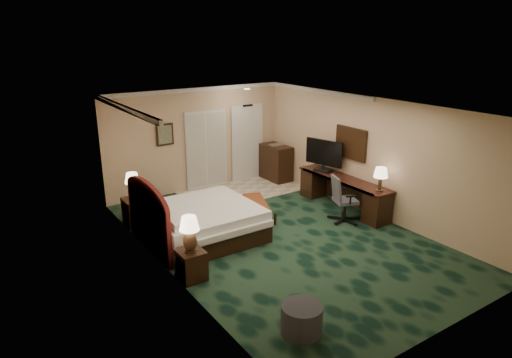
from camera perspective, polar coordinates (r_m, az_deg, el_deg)
floor at (r=9.52m, az=3.17°, el=-7.29°), size 5.00×7.50×0.00m
ceiling at (r=8.71m, az=3.48°, el=8.98°), size 5.00×7.50×0.00m
wall_back at (r=12.12m, az=-7.41°, el=4.92°), size 5.00×0.00×2.70m
wall_front at (r=6.64m, az=23.31°, el=-7.68°), size 5.00×0.00×2.70m
wall_left at (r=7.85m, az=-11.45°, el=-2.56°), size 0.00×7.50×2.70m
wall_right at (r=10.66m, az=14.14°, el=2.71°), size 0.00×7.50×2.70m
crown_molding at (r=8.72m, az=3.47°, el=8.66°), size 5.00×7.50×0.10m
tile_patch at (r=12.20m, az=-1.59°, el=-1.42°), size 3.20×1.70×0.01m
headboard at (r=8.98m, az=-13.32°, el=-4.49°), size 0.12×2.00×1.40m
entry_door at (r=12.91m, az=-1.12°, el=4.50°), size 1.02×0.06×2.18m
closet_doors at (r=12.27m, az=-6.23°, el=3.68°), size 1.20×0.06×2.10m
wall_art at (r=11.67m, az=-11.34°, el=5.47°), size 0.45×0.06×0.55m
wall_mirror at (r=10.98m, az=11.78°, el=4.40°), size 0.05×0.95×0.75m
bed at (r=9.43m, az=-6.68°, el=-5.41°), size 2.11×1.96×0.67m
nightstand_near at (r=8.00m, az=-8.12°, el=-10.54°), size 0.42×0.48×0.53m
nightstand_far at (r=10.37m, az=-14.82°, el=-3.93°), size 0.47×0.54×0.59m
lamp_near at (r=7.71m, az=-8.29°, el=-6.85°), size 0.36×0.36×0.64m
lamp_far at (r=10.16m, az=-15.16°, el=-0.87°), size 0.41×0.41×0.60m
bed_bench at (r=10.33m, az=0.04°, el=-3.93°), size 0.85×1.28×0.41m
ottoman at (r=6.72m, az=5.73°, el=-17.02°), size 0.77×0.77×0.42m
desk at (r=11.06m, az=10.82°, el=-1.77°), size 0.57×2.64×0.76m
tv at (r=11.30m, az=8.49°, el=2.91°), size 0.35×1.00×0.79m
desk_lamp at (r=10.15m, az=15.28°, el=-0.03°), size 0.34×0.34×0.54m
desk_chair at (r=10.30m, az=11.13°, el=-2.42°), size 0.78×0.76×1.06m
minibar at (r=12.98m, az=2.50°, el=2.06°), size 0.53×0.95×1.00m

